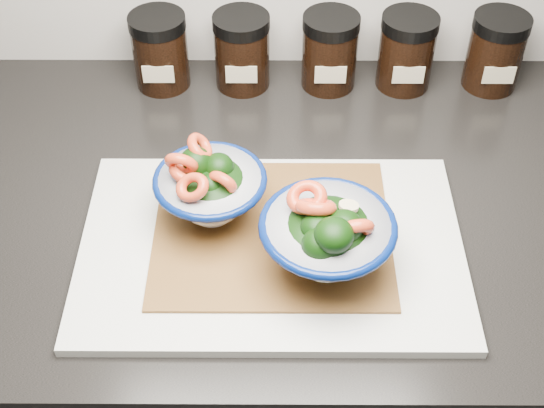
{
  "coord_description": "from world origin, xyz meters",
  "views": [
    {
      "loc": [
        -0.0,
        0.76,
        1.57
      ],
      "look_at": [
        -0.0,
        1.37,
        0.96
      ],
      "focal_mm": 50.0,
      "sensor_mm": 36.0,
      "label": 1
    }
  ],
  "objects_px": {
    "spice_jar_c": "(330,51)",
    "spice_jar_d": "(406,51)",
    "cutting_board": "(271,247)",
    "bowl_right": "(327,238)",
    "spice_jar_b": "(242,51)",
    "spice_jar_a": "(160,51)",
    "bowl_left": "(209,188)",
    "spice_jar_e": "(495,52)"
  },
  "relations": [
    {
      "from": "cutting_board",
      "to": "spice_jar_c",
      "type": "height_order",
      "value": "spice_jar_c"
    },
    {
      "from": "bowl_right",
      "to": "cutting_board",
      "type": "bearing_deg",
      "value": 148.46
    },
    {
      "from": "spice_jar_d",
      "to": "spice_jar_e",
      "type": "height_order",
      "value": "same"
    },
    {
      "from": "bowl_left",
      "to": "spice_jar_b",
      "type": "height_order",
      "value": "bowl_left"
    },
    {
      "from": "spice_jar_c",
      "to": "spice_jar_e",
      "type": "distance_m",
      "value": 0.24
    },
    {
      "from": "spice_jar_a",
      "to": "spice_jar_b",
      "type": "bearing_deg",
      "value": 0.0
    },
    {
      "from": "spice_jar_a",
      "to": "spice_jar_c",
      "type": "height_order",
      "value": "same"
    },
    {
      "from": "bowl_left",
      "to": "spice_jar_d",
      "type": "xyz_separation_m",
      "value": [
        0.27,
        0.29,
        -0.0
      ]
    },
    {
      "from": "bowl_left",
      "to": "spice_jar_d",
      "type": "distance_m",
      "value": 0.39
    },
    {
      "from": "spice_jar_c",
      "to": "spice_jar_d",
      "type": "bearing_deg",
      "value": 0.0
    },
    {
      "from": "spice_jar_a",
      "to": "spice_jar_e",
      "type": "bearing_deg",
      "value": 0.0
    },
    {
      "from": "bowl_left",
      "to": "spice_jar_b",
      "type": "distance_m",
      "value": 0.29
    },
    {
      "from": "cutting_board",
      "to": "spice_jar_a",
      "type": "xyz_separation_m",
      "value": [
        -0.16,
        0.34,
        0.05
      ]
    },
    {
      "from": "cutting_board",
      "to": "spice_jar_a",
      "type": "distance_m",
      "value": 0.38
    },
    {
      "from": "spice_jar_a",
      "to": "spice_jar_c",
      "type": "distance_m",
      "value": 0.25
    },
    {
      "from": "cutting_board",
      "to": "spice_jar_c",
      "type": "distance_m",
      "value": 0.35
    },
    {
      "from": "spice_jar_a",
      "to": "spice_jar_b",
      "type": "relative_size",
      "value": 1.0
    },
    {
      "from": "spice_jar_c",
      "to": "spice_jar_e",
      "type": "bearing_deg",
      "value": 0.0
    },
    {
      "from": "bowl_right",
      "to": "spice_jar_e",
      "type": "relative_size",
      "value": 1.34
    },
    {
      "from": "spice_jar_c",
      "to": "spice_jar_d",
      "type": "xyz_separation_m",
      "value": [
        0.11,
        0.0,
        0.0
      ]
    },
    {
      "from": "spice_jar_e",
      "to": "spice_jar_c",
      "type": "bearing_deg",
      "value": 180.0
    },
    {
      "from": "bowl_left",
      "to": "spice_jar_e",
      "type": "xyz_separation_m",
      "value": [
        0.4,
        0.29,
        -0.0
      ]
    },
    {
      "from": "spice_jar_c",
      "to": "spice_jar_a",
      "type": "bearing_deg",
      "value": 180.0
    },
    {
      "from": "cutting_board",
      "to": "bowl_left",
      "type": "xyz_separation_m",
      "value": [
        -0.07,
        0.05,
        0.05
      ]
    },
    {
      "from": "bowl_right",
      "to": "spice_jar_c",
      "type": "bearing_deg",
      "value": 86.72
    },
    {
      "from": "spice_jar_c",
      "to": "bowl_right",
      "type": "bearing_deg",
      "value": -93.28
    },
    {
      "from": "bowl_left",
      "to": "spice_jar_b",
      "type": "bearing_deg",
      "value": 84.29
    },
    {
      "from": "spice_jar_b",
      "to": "spice_jar_d",
      "type": "xyz_separation_m",
      "value": [
        0.24,
        0.0,
        0.0
      ]
    },
    {
      "from": "spice_jar_c",
      "to": "cutting_board",
      "type": "bearing_deg",
      "value": -103.84
    },
    {
      "from": "bowl_left",
      "to": "spice_jar_b",
      "type": "relative_size",
      "value": 1.19
    },
    {
      "from": "cutting_board",
      "to": "spice_jar_d",
      "type": "relative_size",
      "value": 3.98
    },
    {
      "from": "bowl_right",
      "to": "spice_jar_b",
      "type": "distance_m",
      "value": 0.39
    },
    {
      "from": "cutting_board",
      "to": "spice_jar_c",
      "type": "xyz_separation_m",
      "value": [
        0.08,
        0.34,
        0.05
      ]
    },
    {
      "from": "cutting_board",
      "to": "spice_jar_b",
      "type": "height_order",
      "value": "spice_jar_b"
    },
    {
      "from": "cutting_board",
      "to": "spice_jar_e",
      "type": "distance_m",
      "value": 0.47
    },
    {
      "from": "spice_jar_a",
      "to": "spice_jar_e",
      "type": "xyz_separation_m",
      "value": [
        0.49,
        0.0,
        0.0
      ]
    },
    {
      "from": "bowl_left",
      "to": "spice_jar_d",
      "type": "bearing_deg",
      "value": 47.32
    },
    {
      "from": "cutting_board",
      "to": "bowl_right",
      "type": "distance_m",
      "value": 0.09
    },
    {
      "from": "bowl_left",
      "to": "spice_jar_a",
      "type": "distance_m",
      "value": 0.3
    },
    {
      "from": "bowl_left",
      "to": "bowl_right",
      "type": "xyz_separation_m",
      "value": [
        0.13,
        -0.08,
        0.01
      ]
    },
    {
      "from": "spice_jar_a",
      "to": "cutting_board",
      "type": "bearing_deg",
      "value": -64.09
    },
    {
      "from": "bowl_left",
      "to": "spice_jar_d",
      "type": "relative_size",
      "value": 1.19
    }
  ]
}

